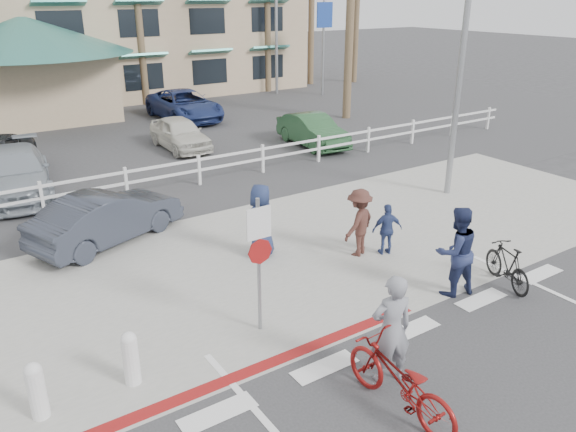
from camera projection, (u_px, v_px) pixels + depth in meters
ground at (435, 346)px, 9.96m from camera, size 140.00×140.00×0.00m
bike_path at (536, 411)px, 8.42m from camera, size 12.00×16.00×0.01m
sidewalk_plaza at (293, 254)px, 13.44m from camera, size 22.00×7.00×0.01m
cross_street at (217, 205)px, 16.53m from camera, size 40.00×5.00×0.01m
parking_lot at (115, 140)px, 23.87m from camera, size 50.00×16.00×0.01m
curb_red at (255, 369)px, 9.34m from camera, size 7.00×0.25×0.02m
rail_fence at (202, 170)px, 18.15m from camera, size 29.40×0.16×1.00m
sign_post at (259, 259)px, 9.94m from camera, size 0.50×0.10×2.90m
bollard_0 at (131, 358)px, 8.86m from camera, size 0.26×0.26×0.95m
bollard_1 at (37, 390)px, 8.14m from camera, size 0.26×0.26×0.95m
streetlight_0 at (464, 43)px, 15.88m from camera, size 0.60×2.00×9.00m
streetlight_1 at (276, 12)px, 32.91m from camera, size 0.60×2.00×9.50m
info_sign at (323, 47)px, 33.12m from camera, size 1.20×0.16×5.60m
bike_red at (399, 381)px, 8.22m from camera, size 0.84×2.15×1.11m
rider_red at (391, 330)px, 8.77m from camera, size 0.79×0.63×1.89m
bike_black at (507, 265)px, 11.88m from camera, size 0.96×1.62×0.94m
rider_black at (456, 251)px, 11.39m from camera, size 1.07×0.92×1.91m
pedestrian_a at (359, 223)px, 13.15m from camera, size 1.21×0.95×1.64m
pedestrian_child at (387, 229)px, 13.26m from camera, size 0.80×0.55×1.26m
pedestrian_b at (261, 221)px, 13.06m from camera, size 1.04×0.92×1.78m
car_white_sedan at (107, 217)px, 13.94m from camera, size 4.16×2.73×1.30m
lot_car_1 at (15, 173)px, 17.17m from camera, size 2.62×5.05×1.40m
lot_car_2 at (180, 133)px, 22.25m from camera, size 1.59×3.75×1.26m
lot_car_3 at (313, 130)px, 22.68m from camera, size 1.68×3.97×1.27m
lot_car_5 at (184, 105)px, 27.35m from camera, size 2.38×5.11×1.42m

